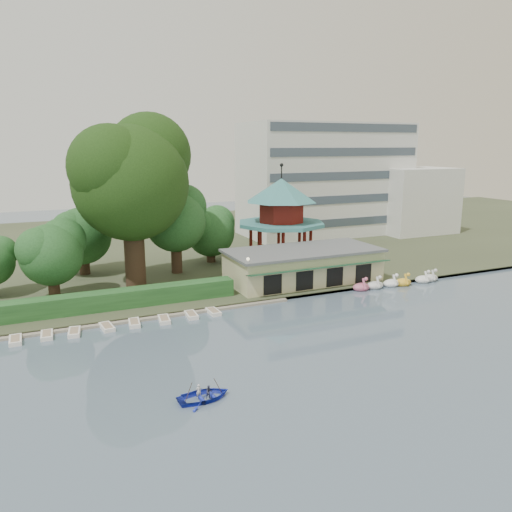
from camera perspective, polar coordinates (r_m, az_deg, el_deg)
ground_plane at (r=38.74m, az=8.32°, el=-12.90°), size 220.00×220.00×0.00m
shore at (r=85.18m, az=-10.55°, el=1.29°), size 220.00×70.00×0.40m
embankment at (r=53.03m, az=-1.68°, el=-5.46°), size 220.00×0.60×0.30m
dock at (r=49.92m, az=-14.59°, el=-7.09°), size 34.00×1.60×0.24m
boathouse at (r=60.69m, az=5.40°, el=-1.01°), size 18.60×9.39×3.90m
pavilion at (r=69.38m, az=2.88°, el=5.05°), size 12.40×12.40×13.50m
office_building at (r=94.15m, az=9.57°, el=8.26°), size 38.00×18.00×20.00m
hedge at (r=52.35m, az=-18.51°, el=-5.06°), size 30.00×2.00×1.80m
lamp_post at (r=54.21m, az=-0.91°, el=-1.55°), size 0.36×0.36×4.28m
big_tree at (r=58.60m, az=-14.03°, el=9.07°), size 14.36×13.38×19.94m
small_trees at (r=63.18m, az=-15.54°, el=2.52°), size 39.47×17.04×11.28m
swan_boats at (r=62.51m, az=15.92°, el=-2.91°), size 12.39×2.13×1.92m
moored_rowboats at (r=48.27m, az=-18.22°, el=-7.94°), size 24.83×2.67×0.36m
rowboat_with_passengers at (r=34.49m, az=-5.98°, el=-15.25°), size 5.20×3.86×2.01m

